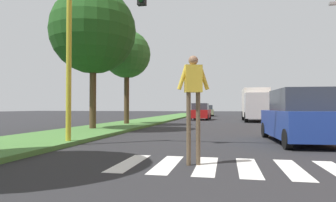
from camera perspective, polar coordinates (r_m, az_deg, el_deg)
ground_plane at (r=28.80m, az=11.37°, el=-3.83°), size 140.00×140.00×0.00m
crosswalk at (r=6.72m, az=11.45°, el=-12.42°), size 4.95×2.20×0.01m
median_strip at (r=27.70m, az=-3.28°, el=-3.80°), size 3.80×64.00×0.15m
tree_mid at (r=17.22m, az=-14.40°, el=13.04°), size 4.74×4.74×7.78m
tree_far at (r=21.43m, az=-8.07°, el=8.93°), size 3.42×3.42×6.69m
sidewalk_right at (r=27.84m, az=27.12°, el=-3.65°), size 3.00×64.00×0.15m
traffic_light_gantry at (r=10.12m, az=-5.33°, el=16.31°), size 8.89×0.30×6.00m
pedestrian_performer at (r=6.66m, az=4.96°, el=1.79°), size 0.74×0.35×2.49m
suv_crossing at (r=11.77m, az=24.25°, el=-2.98°), size 2.21×4.70×1.97m
sedan_midblock at (r=30.75m, az=6.36°, el=-2.18°), size 2.01×4.14×1.73m
sedan_distant at (r=44.37m, az=7.57°, el=-1.94°), size 2.31×4.72×1.64m
truck_box_delivery at (r=28.50m, az=16.83°, el=-0.54°), size 2.40×6.20×3.10m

